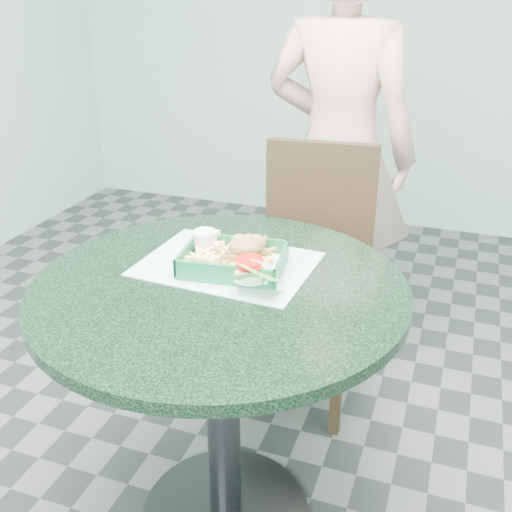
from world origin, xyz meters
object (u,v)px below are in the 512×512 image
(food_basket, at_px, (233,271))
(diner_person, at_px, (340,133))
(cafe_table, at_px, (221,349))
(dining_chair, at_px, (312,258))
(sauce_ramekin, at_px, (210,243))
(crab_sandwich, at_px, (247,258))

(food_basket, bearing_deg, diner_person, 87.00)
(cafe_table, distance_m, food_basket, 0.20)
(dining_chair, bearing_deg, sauce_ramekin, -110.05)
(diner_person, relative_size, crab_sandwich, 13.77)
(dining_chair, distance_m, sauce_ramekin, 0.63)
(diner_person, relative_size, sauce_ramekin, 27.24)
(diner_person, xyz_separation_m, crab_sandwich, (-0.02, -0.96, -0.10))
(crab_sandwich, xyz_separation_m, sauce_ramekin, (-0.12, 0.05, 0.00))
(diner_person, bearing_deg, cafe_table, 93.57)
(diner_person, bearing_deg, sauce_ramekin, 87.51)
(cafe_table, relative_size, crab_sandwich, 6.98)
(cafe_table, relative_size, food_basket, 3.64)
(food_basket, bearing_deg, crab_sandwich, 29.07)
(diner_person, relative_size, food_basket, 7.19)
(dining_chair, relative_size, food_basket, 3.70)
(cafe_table, xyz_separation_m, sauce_ramekin, (-0.09, 0.15, 0.22))
(dining_chair, bearing_deg, cafe_table, -100.05)
(dining_chair, relative_size, diner_person, 0.52)
(dining_chair, bearing_deg, crab_sandwich, -97.42)
(cafe_table, xyz_separation_m, crab_sandwich, (0.04, 0.09, 0.22))
(crab_sandwich, bearing_deg, sauce_ramekin, 156.93)
(cafe_table, distance_m, dining_chair, 0.71)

